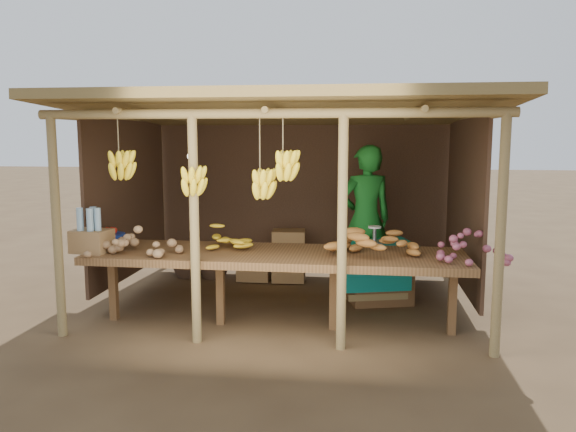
# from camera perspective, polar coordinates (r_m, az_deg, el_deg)

# --- Properties ---
(ground) EXTENTS (60.00, 60.00, 0.00)m
(ground) POSITION_cam_1_polar(r_m,az_deg,el_deg) (6.95, 0.00, -8.61)
(ground) COLOR brown
(ground) RESTS_ON ground
(stall_structure) EXTENTS (4.70, 3.50, 2.43)m
(stall_structure) POSITION_cam_1_polar(r_m,az_deg,el_deg) (6.63, -0.87, 7.36)
(stall_structure) COLOR olive
(stall_structure) RESTS_ON ground
(counter) EXTENTS (3.90, 1.05, 0.80)m
(counter) POSITION_cam_1_polar(r_m,az_deg,el_deg) (5.85, -1.22, -4.30)
(counter) COLOR brown
(counter) RESTS_ON ground
(potato_heap) EXTENTS (0.88, 0.54, 0.36)m
(potato_heap) POSITION_cam_1_polar(r_m,az_deg,el_deg) (5.89, -15.17, -2.10)
(potato_heap) COLOR #8C6A48
(potato_heap) RESTS_ON counter
(sweet_potato_heap) EXTENTS (1.13, 0.84, 0.36)m
(sweet_potato_heap) POSITION_cam_1_polar(r_m,az_deg,el_deg) (5.76, 8.69, -2.15)
(sweet_potato_heap) COLOR #A7692A
(sweet_potato_heap) RESTS_ON counter
(onion_heap) EXTENTS (0.89, 0.74, 0.35)m
(onion_heap) POSITION_cam_1_polar(r_m,az_deg,el_deg) (5.63, 17.94, -2.70)
(onion_heap) COLOR #A55067
(onion_heap) RESTS_ON counter
(banana_pile) EXTENTS (0.60, 0.38, 0.35)m
(banana_pile) POSITION_cam_1_polar(r_m,az_deg,el_deg) (6.01, -6.62, -1.75)
(banana_pile) COLOR gold
(banana_pile) RESTS_ON counter
(tomato_basin) EXTENTS (0.37, 0.37, 0.20)m
(tomato_basin) POSITION_cam_1_polar(r_m,az_deg,el_deg) (6.51, -17.82, -2.17)
(tomato_basin) COLOR navy
(tomato_basin) RESTS_ON counter
(bottle_box) EXTENTS (0.40, 0.33, 0.47)m
(bottle_box) POSITION_cam_1_polar(r_m,az_deg,el_deg) (6.16, -19.32, -1.84)
(bottle_box) COLOR olive
(bottle_box) RESTS_ON counter
(vendor) EXTENTS (0.80, 0.66, 1.89)m
(vendor) POSITION_cam_1_polar(r_m,az_deg,el_deg) (7.22, 7.87, -0.35)
(vendor) COLOR #186D23
(vendor) RESTS_ON ground
(tarp_crate) EXTENTS (0.95, 0.88, 0.95)m
(tarp_crate) POSITION_cam_1_polar(r_m,az_deg,el_deg) (6.95, 9.13, -5.38)
(tarp_crate) COLOR brown
(tarp_crate) RESTS_ON ground
(carton_stack) EXTENTS (0.94, 0.37, 0.71)m
(carton_stack) POSITION_cam_1_polar(r_m,az_deg,el_deg) (7.78, -1.11, -4.44)
(carton_stack) COLOR olive
(carton_stack) RESTS_ON ground
(burlap_sacks) EXTENTS (0.80, 0.42, 0.56)m
(burlap_sacks) POSITION_cam_1_polar(r_m,az_deg,el_deg) (8.11, -8.87, -4.50)
(burlap_sacks) COLOR #4D3423
(burlap_sacks) RESTS_ON ground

